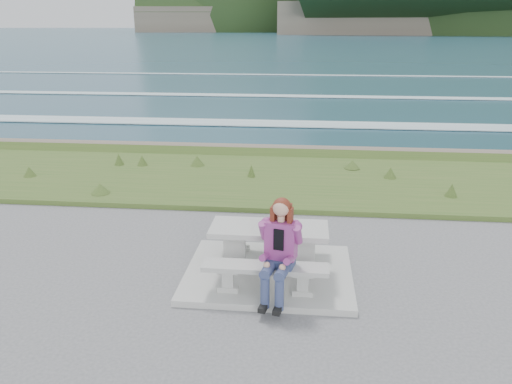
# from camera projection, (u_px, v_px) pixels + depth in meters

# --- Properties ---
(concrete_slab) EXTENTS (2.60, 2.10, 0.10)m
(concrete_slab) POSITION_uv_depth(u_px,v_px,m) (269.00, 273.00, 7.88)
(concrete_slab) COLOR #9D9E99
(concrete_slab) RESTS_ON ground
(picnic_table) EXTENTS (1.80, 0.75, 0.75)m
(picnic_table) POSITION_uv_depth(u_px,v_px,m) (269.00, 237.00, 7.68)
(picnic_table) COLOR #9D9E99
(picnic_table) RESTS_ON concrete_slab
(bench_landward) EXTENTS (1.80, 0.35, 0.45)m
(bench_landward) POSITION_uv_depth(u_px,v_px,m) (265.00, 271.00, 7.09)
(bench_landward) COLOR #9D9E99
(bench_landward) RESTS_ON concrete_slab
(bench_seaward) EXTENTS (1.80, 0.35, 0.45)m
(bench_seaward) POSITION_uv_depth(u_px,v_px,m) (272.00, 233.00, 8.41)
(bench_seaward) COLOR #9D9E99
(bench_seaward) RESTS_ON concrete_slab
(grass_verge) EXTENTS (160.00, 4.50, 0.22)m
(grass_verge) POSITION_uv_depth(u_px,v_px,m) (284.00, 182.00, 12.61)
(grass_verge) COLOR #385A21
(grass_verge) RESTS_ON ground
(shore_drop) EXTENTS (160.00, 0.80, 2.20)m
(shore_drop) POSITION_uv_depth(u_px,v_px,m) (289.00, 154.00, 15.35)
(shore_drop) COLOR brown
(shore_drop) RESTS_ON ground
(ocean) EXTENTS (1600.00, 1600.00, 0.09)m
(ocean) POSITION_uv_depth(u_px,v_px,m) (299.00, 115.00, 32.11)
(ocean) COLOR navy
(ocean) RESTS_ON ground
(seated_woman) EXTENTS (0.55, 0.80, 1.46)m
(seated_woman) POSITION_uv_depth(u_px,v_px,m) (278.00, 265.00, 6.89)
(seated_woman) COLOR navy
(seated_woman) RESTS_ON concrete_slab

